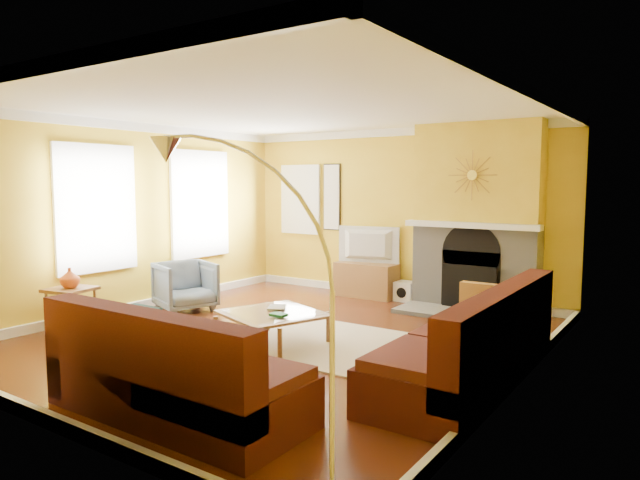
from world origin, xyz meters
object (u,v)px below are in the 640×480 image
Objects in this scene: coffee_table at (273,329)px; armchair at (185,286)px; media_console at (366,280)px; side_table at (71,310)px; arc_lamp at (249,318)px; sectional_sofa at (332,328)px.

coffee_table is 2.33m from armchair.
coffee_table is 1.00× the size of media_console.
coffee_table is 2.64m from side_table.
arc_lamp is (4.03, -3.20, 0.71)m from armchair.
side_table is (-1.95, -3.97, 0.00)m from media_console.
armchair is at bearing 80.58° from side_table.
armchair reaches higher than side_table.
arc_lamp is (2.35, -5.54, 0.79)m from media_console.
media_console is 2.88m from armchair.
sectional_sofa is 3.47m from armchair.
coffee_table is 1.82× the size of side_table.
armchair is at bearing 161.90° from coffee_table.
coffee_table is at bearing 126.37° from arc_lamp.
side_table is (-3.55, -0.49, -0.17)m from sectional_sofa.
media_console is 4.43m from side_table.
armchair is at bearing -125.68° from media_console.
coffee_table is at bearing 158.58° from sectional_sofa.
sectional_sofa reaches higher than side_table.
armchair is 1.65m from side_table.
sectional_sofa is at bearing 7.87° from side_table.
side_table is (-2.48, -0.91, 0.08)m from coffee_table.
side_table is at bearing 159.99° from arc_lamp.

